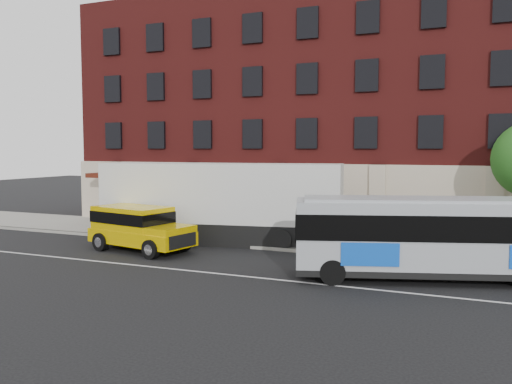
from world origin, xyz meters
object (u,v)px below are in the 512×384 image
at_px(sign_pole, 105,211).
at_px(city_bus, 448,235).
at_px(shipping_container, 221,204).
at_px(yellow_suv, 138,226).

relative_size(sign_pole, city_bus, 0.21).
distance_m(sign_pole, city_bus, 19.01).
height_order(sign_pole, shipping_container, shipping_container).
bearing_deg(shipping_container, sign_pole, -174.73).
height_order(city_bus, yellow_suv, city_bus).
distance_m(yellow_suv, shipping_container, 4.57).
xyz_separation_m(sign_pole, yellow_suv, (4.24, -2.82, -0.20)).
xyz_separation_m(city_bus, shipping_container, (-11.65, 3.87, 0.36)).
bearing_deg(city_bus, yellow_suv, 178.45).
distance_m(sign_pole, shipping_container, 7.14).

